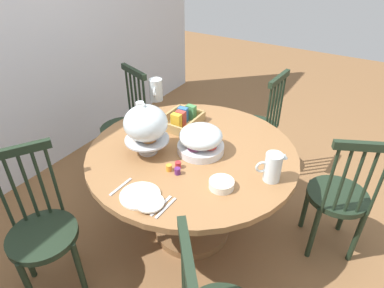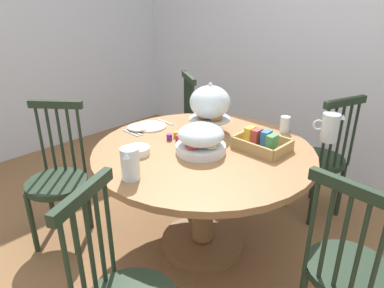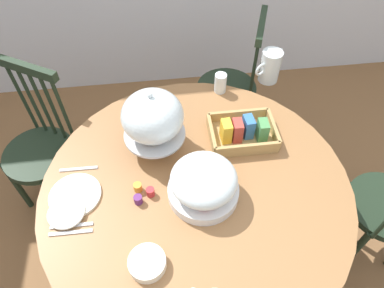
% 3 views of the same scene
% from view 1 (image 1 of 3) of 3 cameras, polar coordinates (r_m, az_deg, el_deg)
% --- Properties ---
extents(ground_plane, '(10.00, 10.00, 0.00)m').
position_cam_1_polar(ground_plane, '(2.58, 4.16, -15.71)').
color(ground_plane, brown).
extents(wall_back, '(4.80, 0.06, 2.60)m').
position_cam_1_polar(wall_back, '(3.06, -28.25, 17.38)').
color(wall_back, silver).
rests_on(wall_back, ground_plane).
extents(dining_table, '(1.36, 1.36, 0.74)m').
position_cam_1_polar(dining_table, '(2.24, 0.00, -5.02)').
color(dining_table, olive).
rests_on(dining_table, ground_plane).
extents(windsor_chair_near_window, '(0.40, 0.40, 0.97)m').
position_cam_1_polar(windsor_chair_near_window, '(3.00, 11.22, 2.78)').
color(windsor_chair_near_window, '#1E2D1E').
rests_on(windsor_chair_near_window, ground_plane).
extents(windsor_chair_by_cabinet, '(0.43, 0.43, 0.97)m').
position_cam_1_polar(windsor_chair_by_cabinet, '(3.00, -11.42, 2.71)').
color(windsor_chair_by_cabinet, '#1E2D1E').
rests_on(windsor_chair_by_cabinet, ground_plane).
extents(windsor_chair_facing_door, '(0.46, 0.45, 0.97)m').
position_cam_1_polar(windsor_chair_facing_door, '(2.17, -24.56, -13.80)').
color(windsor_chair_facing_door, '#1E2D1E').
rests_on(windsor_chair_facing_door, ground_plane).
extents(windsor_chair_host_seat, '(0.44, 0.44, 0.97)m').
position_cam_1_polar(windsor_chair_host_seat, '(2.40, 24.07, -8.53)').
color(windsor_chair_host_seat, '#1E2D1E').
rests_on(windsor_chair_host_seat, ground_plane).
extents(pastry_stand_with_dome, '(0.28, 0.28, 0.34)m').
position_cam_1_polar(pastry_stand_with_dome, '(2.03, -8.01, 3.29)').
color(pastry_stand_with_dome, silver).
rests_on(pastry_stand_with_dome, dining_table).
extents(fruit_platter_covered, '(0.30, 0.30, 0.18)m').
position_cam_1_polar(fruit_platter_covered, '(2.08, 1.52, 0.71)').
color(fruit_platter_covered, silver).
rests_on(fruit_platter_covered, dining_table).
extents(orange_juice_pitcher, '(0.13, 0.15, 0.17)m').
position_cam_1_polar(orange_juice_pitcher, '(1.90, 13.77, -4.12)').
color(orange_juice_pitcher, silver).
rests_on(orange_juice_pitcher, dining_table).
extents(milk_pitcher, '(0.18, 0.11, 0.18)m').
position_cam_1_polar(milk_pitcher, '(2.77, -6.26, 9.18)').
color(milk_pitcher, silver).
rests_on(milk_pitcher, dining_table).
extents(cereal_basket, '(0.32, 0.24, 0.12)m').
position_cam_1_polar(cereal_basket, '(2.40, -1.74, 4.30)').
color(cereal_basket, tan).
rests_on(cereal_basket, dining_table).
extents(china_plate_large, '(0.22, 0.22, 0.01)m').
position_cam_1_polar(china_plate_large, '(1.80, -8.98, -8.80)').
color(china_plate_large, white).
rests_on(china_plate_large, dining_table).
extents(china_plate_small, '(0.15, 0.15, 0.01)m').
position_cam_1_polar(china_plate_small, '(1.74, -7.31, -10.04)').
color(china_plate_small, white).
rests_on(china_plate_small, china_plate_large).
extents(cereal_bowl, '(0.14, 0.14, 0.04)m').
position_cam_1_polar(cereal_bowl, '(1.83, 5.14, -6.94)').
color(cereal_bowl, white).
rests_on(cereal_bowl, dining_table).
extents(drinking_glass, '(0.06, 0.06, 0.11)m').
position_cam_1_polar(drinking_glass, '(2.55, -8.94, 6.05)').
color(drinking_glass, silver).
rests_on(drinking_glass, dining_table).
extents(jam_jar_strawberry, '(0.04, 0.04, 0.04)m').
position_cam_1_polar(jam_jar_strawberry, '(1.97, -2.43, -3.63)').
color(jam_jar_strawberry, '#B7282D').
rests_on(jam_jar_strawberry, dining_table).
extents(jam_jar_apricot, '(0.04, 0.04, 0.04)m').
position_cam_1_polar(jam_jar_apricot, '(1.95, -4.02, -4.13)').
color(jam_jar_apricot, orange).
rests_on(jam_jar_apricot, dining_table).
extents(jam_jar_grape, '(0.04, 0.04, 0.04)m').
position_cam_1_polar(jam_jar_grape, '(1.92, -2.54, -4.71)').
color(jam_jar_grape, '#5B2366').
rests_on(jam_jar_grape, dining_table).
extents(table_knife, '(0.17, 0.02, 0.01)m').
position_cam_1_polar(table_knife, '(1.73, -5.37, -10.61)').
color(table_knife, silver).
rests_on(table_knife, dining_table).
extents(dinner_fork, '(0.17, 0.02, 0.01)m').
position_cam_1_polar(dinner_fork, '(1.72, -4.56, -10.99)').
color(dinner_fork, silver).
rests_on(dinner_fork, dining_table).
extents(soup_spoon, '(0.17, 0.02, 0.01)m').
position_cam_1_polar(soup_spoon, '(1.88, -12.26, -7.25)').
color(soup_spoon, silver).
rests_on(soup_spoon, dining_table).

